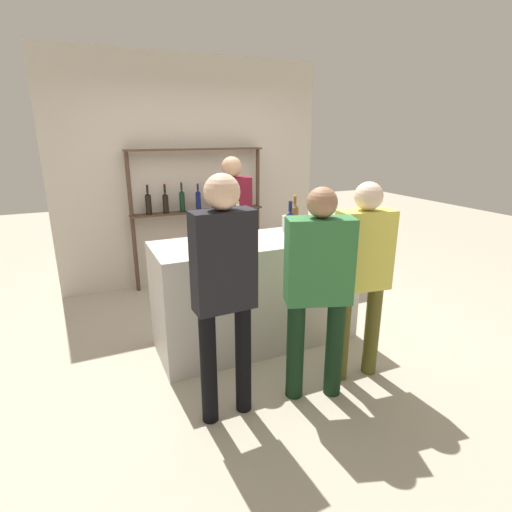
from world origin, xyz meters
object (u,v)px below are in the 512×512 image
object	(u,v)px
counter_bottle_2	(290,224)
wine_glass	(309,221)
counter_bottle_4	(295,216)
server_behind_counter	(233,219)
ice_bucket	(231,237)
customer_left	(224,281)
customer_right	(363,268)
counter_bottle_3	(322,221)
counter_bottle_1	(195,236)
cork_jar	(287,224)
customer_center	(318,282)
counter_bottle_0	(238,225)

from	to	relation	value
counter_bottle_2	wine_glass	bearing A→B (deg)	9.34
counter_bottle_4	wine_glass	bearing A→B (deg)	-90.17
server_behind_counter	ice_bucket	bearing A→B (deg)	-10.32
wine_glass	customer_left	size ratio (longest dim) A/B	0.10
wine_glass	ice_bucket	bearing A→B (deg)	-170.39
customer_right	counter_bottle_3	bearing A→B (deg)	-1.98
counter_bottle_1	cork_jar	xyz separation A→B (m)	(0.98, 0.27, -0.05)
counter_bottle_1	customer_center	world-z (taller)	customer_center
customer_right	customer_left	world-z (taller)	customer_left
customer_left	ice_bucket	bearing A→B (deg)	-26.47
counter_bottle_3	customer_right	xyz separation A→B (m)	(-0.13, -0.78, -0.20)
counter_bottle_2	counter_bottle_4	world-z (taller)	counter_bottle_2
counter_bottle_2	server_behind_counter	xyz separation A→B (m)	(-0.15, 1.03, -0.14)
counter_bottle_1	counter_bottle_2	size ratio (longest dim) A/B	0.97
counter_bottle_4	cork_jar	bearing A→B (deg)	-149.62
cork_jar	counter_bottle_0	bearing A→B (deg)	-171.61
counter_bottle_3	cork_jar	distance (m)	0.33
customer_right	customer_left	xyz separation A→B (m)	(-1.12, -0.02, 0.08)
counter_bottle_1	ice_bucket	distance (m)	0.29
customer_right	customer_center	world-z (taller)	customer_right
counter_bottle_3	wine_glass	distance (m)	0.13
counter_bottle_0	wine_glass	distance (m)	0.67
counter_bottle_2	customer_center	distance (m)	0.90
counter_bottle_2	counter_bottle_1	bearing A→B (deg)	-177.10
counter_bottle_4	wine_glass	distance (m)	0.26
wine_glass	cork_jar	bearing A→B (deg)	120.93
counter_bottle_0	wine_glass	xyz separation A→B (m)	(0.66, -0.11, -0.01)
counter_bottle_4	ice_bucket	world-z (taller)	counter_bottle_4
counter_bottle_3	customer_right	size ratio (longest dim) A/B	0.21
counter_bottle_2	customer_right	distance (m)	0.82
counter_bottle_2	customer_left	distance (m)	1.21
server_behind_counter	wine_glass	bearing A→B (deg)	31.83
counter_bottle_2	ice_bucket	distance (m)	0.61
counter_bottle_1	wine_glass	xyz separation A→B (m)	(1.10, 0.08, 0.01)
counter_bottle_1	customer_center	xyz separation A→B (m)	(0.64, -0.80, -0.21)
counter_bottle_3	counter_bottle_4	world-z (taller)	counter_bottle_4
cork_jar	customer_left	size ratio (longest dim) A/B	0.09
server_behind_counter	counter_bottle_3	bearing A→B (deg)	37.32
wine_glass	counter_bottle_1	bearing A→B (deg)	-175.82
counter_bottle_3	wine_glass	xyz separation A→B (m)	(-0.13, 0.03, 0.00)
wine_glass	ice_bucket	world-z (taller)	ice_bucket
cork_jar	customer_center	world-z (taller)	customer_center
wine_glass	customer_right	size ratio (longest dim) A/B	0.11
counter_bottle_0	ice_bucket	distance (m)	0.30
counter_bottle_2	wine_glass	distance (m)	0.22
ice_bucket	counter_bottle_2	bearing A→B (deg)	9.70
counter_bottle_0	customer_left	world-z (taller)	customer_left
wine_glass	customer_left	bearing A→B (deg)	-143.77
counter_bottle_0	counter_bottle_2	world-z (taller)	counter_bottle_0
counter_bottle_3	counter_bottle_4	bearing A→B (deg)	113.32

